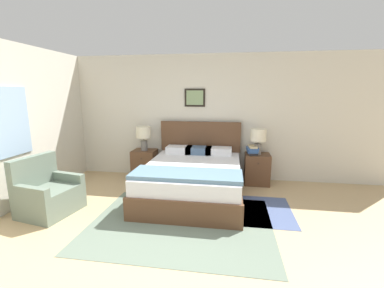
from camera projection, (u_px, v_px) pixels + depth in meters
ground_plane at (169, 272)px, 2.65m from camera, size 16.00×16.00×0.00m
wall_back at (204, 118)px, 5.44m from camera, size 7.95×0.09×2.60m
wall_left at (27, 124)px, 4.30m from camera, size 0.08×5.51×2.60m
area_rug_main at (181, 223)px, 3.65m from camera, size 2.54×1.94×0.01m
area_rug_bedside at (266, 211)px, 4.02m from camera, size 0.80×1.11×0.01m
bed at (193, 178)px, 4.56m from camera, size 1.69×2.12×1.23m
armchair at (48, 194)px, 3.93m from camera, size 0.81×0.87×0.88m
nightstand_near_window at (145, 164)px, 5.54m from camera, size 0.49×0.45×0.62m
nightstand_by_door at (257, 169)px, 5.18m from camera, size 0.49×0.45×0.62m
table_lamp_near_window at (144, 134)px, 5.38m from camera, size 0.31×0.31×0.51m
table_lamp_by_door at (258, 137)px, 5.03m from camera, size 0.31×0.31×0.51m
book_thick_bottom at (252, 153)px, 5.09m from camera, size 0.21×0.24×0.04m
book_hardcover_middle at (252, 152)px, 5.09m from camera, size 0.21×0.25×0.03m
book_novel_upper at (252, 150)px, 5.08m from camera, size 0.23×0.30×0.04m
book_slim_near_top at (253, 148)px, 5.07m from camera, size 0.24×0.27×0.03m
book_paperback_top at (253, 147)px, 5.07m from camera, size 0.18×0.29×0.04m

